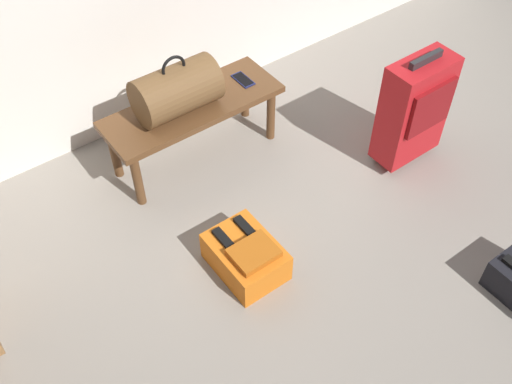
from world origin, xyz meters
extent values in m
plane|color=gray|center=(0.00, 0.00, 0.00)|extent=(6.60, 6.60, 0.00)
cube|color=brown|center=(-0.03, 1.08, 0.36)|extent=(1.00, 0.36, 0.04)
cylinder|color=brown|center=(-0.47, 0.95, 0.17)|extent=(0.05, 0.05, 0.34)
cylinder|color=brown|center=(0.41, 0.95, 0.17)|extent=(0.05, 0.05, 0.34)
cylinder|color=brown|center=(-0.47, 1.21, 0.17)|extent=(0.05, 0.05, 0.34)
cylinder|color=brown|center=(0.41, 1.21, 0.17)|extent=(0.05, 0.05, 0.34)
cylinder|color=brown|center=(-0.11, 1.08, 0.51)|extent=(0.44, 0.26, 0.26)
torus|color=black|center=(-0.11, 1.08, 0.65)|extent=(0.14, 0.02, 0.14)
cube|color=#191E4C|center=(0.32, 1.08, 0.38)|extent=(0.07, 0.14, 0.01)
cube|color=black|center=(0.32, 1.08, 0.39)|extent=(0.06, 0.13, 0.00)
cube|color=red|center=(0.93, 0.36, 0.35)|extent=(0.39, 0.19, 0.60)
cube|color=maroon|center=(0.93, 0.25, 0.43)|extent=(0.31, 0.02, 0.27)
cube|color=#262628|center=(0.93, 0.36, 0.67)|extent=(0.22, 0.03, 0.04)
cylinder|color=black|center=(0.80, 0.42, 0.03)|extent=(0.02, 0.05, 0.05)
cylinder|color=black|center=(1.07, 0.42, 0.03)|extent=(0.02, 0.05, 0.05)
cube|color=orange|center=(-0.27, 0.26, 0.09)|extent=(0.28, 0.38, 0.17)
cube|color=#AD5514|center=(-0.27, 0.20, 0.19)|extent=(0.21, 0.17, 0.04)
cube|color=black|center=(-0.33, 0.33, 0.18)|extent=(0.04, 0.19, 0.02)
cube|color=black|center=(-0.20, 0.33, 0.18)|extent=(0.04, 0.19, 0.02)
camera|label=1|loc=(-1.24, -1.13, 2.41)|focal=41.45mm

